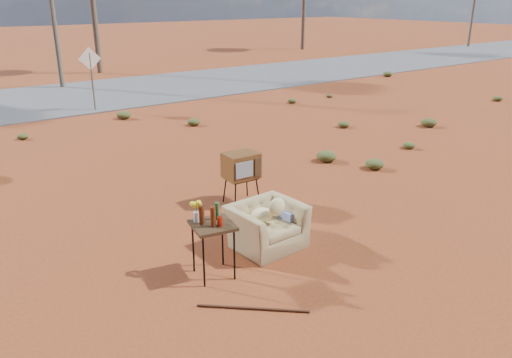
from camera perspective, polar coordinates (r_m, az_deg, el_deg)
ground at (r=7.95m, az=1.81°, el=-8.54°), size 140.00×140.00×0.00m
highway at (r=21.25m, az=-24.46°, el=8.06°), size 140.00×7.00×0.04m
armchair at (r=8.05m, az=1.65°, el=-4.61°), size 1.31×0.86×0.96m
tv_unit at (r=9.57m, az=-1.71°, el=1.46°), size 0.66×0.54×1.01m
side_table at (r=7.04m, az=-5.38°, el=-4.89°), size 0.67×0.67×1.14m
rusty_bar at (r=6.67m, az=-0.35°, el=-14.56°), size 1.11×1.01×0.04m
road_sign at (r=18.55m, az=-18.36°, el=11.98°), size 0.78×0.06×2.19m
scrub_patch at (r=11.10m, az=-15.94°, el=-0.01°), size 17.49×8.07×0.33m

